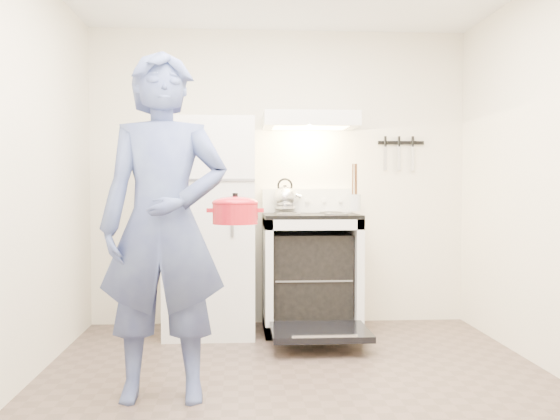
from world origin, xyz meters
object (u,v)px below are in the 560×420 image
Objects in this scene: refrigerator at (210,227)px; person at (164,227)px; dutch_oven at (235,213)px; stove_body at (310,274)px; tea_kettle at (285,196)px.

refrigerator is 0.89× the size of person.
stove_body is at bearing 63.20° from dutch_oven.
tea_kettle is at bearing 65.62° from person.
refrigerator is at bearing 82.94° from person.
refrigerator is 4.88× the size of dutch_oven.
tea_kettle is (0.62, 0.24, 0.24)m from refrigerator.
dutch_oven is at bearing -79.92° from refrigerator.
dutch_oven is at bearing 44.15° from person.
refrigerator is at bearing -158.37° from tea_kettle.
person reaches higher than tea_kettle.
refrigerator reaches higher than tea_kettle.
dutch_oven is (-0.41, -1.41, -0.09)m from tea_kettle.
refrigerator is 0.71m from tea_kettle.
dutch_oven is at bearing -116.80° from stove_body.
refrigerator is 1.20m from dutch_oven.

